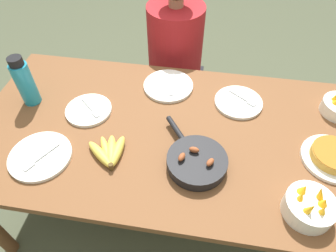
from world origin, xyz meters
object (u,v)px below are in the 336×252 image
Objects in this scene: skillet at (196,161)px; empty_plate_far_right at (40,156)px; empty_plate_mid_edge at (168,86)px; empty_plate_far_left at (238,102)px; person_figure at (175,73)px; banana_bunch at (109,153)px; empty_plate_near_front at (89,110)px; frittata_plate_center at (333,156)px; fruit_bowl_citrus at (309,207)px; water_bottle at (25,82)px.

empty_plate_far_right is at bearing 60.80° from skillet.
empty_plate_mid_edge is at bearing 49.43° from empty_plate_far_right.
empty_plate_far_left is 0.66m from person_figure.
banana_bunch is 0.30m from empty_plate_near_front.
skillet reaches higher than empty_plate_near_front.
person_figure is at bearing 135.43° from frittata_plate_center.
fruit_bowl_citrus is 0.15× the size of person_figure.
water_bottle reaches higher than banana_bunch.
banana_bunch is at bearing -142.43° from empty_plate_far_left.
fruit_bowl_citrus is (0.79, -0.13, 0.02)m from banana_bunch.
banana_bunch is 0.53× the size of skillet.
person_figure is (-0.22, 0.89, -0.26)m from skillet.
banana_bunch is 0.94m from frittata_plate_center.
empty_plate_far_left is 1.30× the size of fruit_bowl_citrus.
person_figure is (-0.64, 1.03, -0.27)m from fruit_bowl_citrus.
empty_plate_near_front is 0.43m from empty_plate_mid_edge.
empty_plate_near_front is 0.94× the size of empty_plate_far_left.
empty_plate_far_left is at bearing 13.62° from empty_plate_near_front.
empty_plate_far_left is 0.60m from fruit_bowl_citrus.
empty_plate_far_left is (0.54, 0.42, -0.01)m from banana_bunch.
person_figure is (-0.78, 0.77, -0.25)m from frittata_plate_center.
frittata_plate_center reaches higher than empty_plate_mid_edge.
frittata_plate_center is 1.40× the size of fruit_bowl_citrus.
empty_plate_far_right is (-0.66, -0.07, -0.02)m from skillet.
person_figure is (0.63, 0.63, -0.35)m from water_bottle.
person_figure is at bearing 128.99° from empty_plate_far_left.
fruit_bowl_citrus reaches higher than banana_bunch.
banana_bunch is at bearing 56.54° from skillet.
skillet reaches higher than empty_plate_far_right.
empty_plate_mid_edge is 0.70m from water_bottle.
empty_plate_far_right is at bearing -110.06° from empty_plate_near_front.
empty_plate_near_front and empty_plate_mid_edge have the same top height.
skillet is 0.89m from water_bottle.
empty_plate_far_left is (-0.39, 0.29, -0.01)m from frittata_plate_center.
skillet is 0.51m from empty_plate_mid_edge.
frittata_plate_center is at bearing -5.60° from water_bottle.
water_bottle is at bearing 162.47° from fruit_bowl_citrus.
empty_plate_far_right is 0.40m from water_bottle.
banana_bunch reaches higher than empty_plate_near_front.
water_bottle is (-0.48, 0.27, 0.10)m from banana_bunch.
skillet is at bearing 161.16° from fruit_bowl_citrus.
skillet is at bearing 1.53° from banana_bunch.
empty_plate_near_front and empty_plate_far_left have the same top height.
fruit_bowl_citrus is (-0.14, -0.26, 0.02)m from frittata_plate_center.
person_figure is (0.44, 0.95, -0.24)m from empty_plate_far_right.
skillet is 0.58m from frittata_plate_center.
fruit_bowl_citrus is 0.70× the size of water_bottle.
frittata_plate_center is 0.21× the size of person_figure.
banana_bunch is 0.80m from fruit_bowl_citrus.
empty_plate_near_front is (-0.18, 0.24, -0.01)m from banana_bunch.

